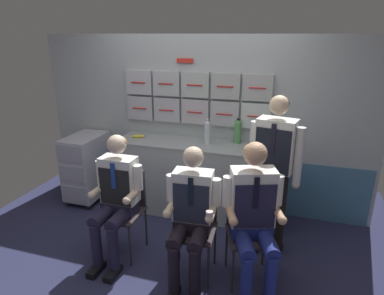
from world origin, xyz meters
The scene contains 16 objects.
ground centered at (0.00, 0.00, -0.02)m, with size 4.80×4.80×0.04m, color #2A2C4C.
galley_bulkhead centered at (0.00, 1.37, 1.07)m, with size 4.20×0.14×2.15m.
galley_counter centered at (0.05, 1.09, 0.46)m, with size 1.99×0.53×0.92m.
service_trolley centered at (-1.45, 1.00, 0.48)m, with size 0.40×0.65×0.89m.
folding_chair_left centered at (-0.44, 0.17, 0.53)m, with size 0.40×0.41×0.86m.
crew_member_left centered at (-0.44, 0.01, 0.70)m, with size 0.49×0.60×1.26m.
folding_chair_right centered at (0.34, 0.08, 0.53)m, with size 0.43×0.43×0.86m.
crew_member_right centered at (0.35, -0.08, 0.69)m, with size 0.49×0.61×1.26m.
folding_chair_near_trolley centered at (0.82, 0.16, 0.53)m, with size 0.51×0.51×0.86m.
crew_member_near_trolley centered at (0.88, 0.01, 0.74)m, with size 0.56×0.71×1.32m.
crew_member_standing centered at (0.98, 0.58, 0.96)m, with size 0.51×0.32×1.62m.
water_bottle_tall centered at (0.17, 1.11, 1.06)m, with size 0.07×0.07×0.30m.
water_bottle_clear centered at (0.51, 1.25, 1.06)m, with size 0.08×0.08×0.30m.
paper_cup_tan centered at (0.84, 1.24, 0.95)m, with size 0.06×0.06×0.07m.
coffee_cup_white centered at (0.84, 1.06, 0.96)m, with size 0.06×0.06×0.08m.
snack_banana centered at (-0.71, 1.09, 0.94)m, with size 0.17×0.10×0.04m.
Camera 1 is at (1.12, -2.52, 2.15)m, focal length 31.23 mm.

